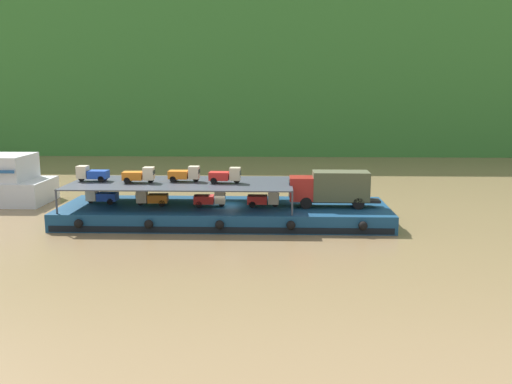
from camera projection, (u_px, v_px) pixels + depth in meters
The scene contains 13 objects.
ground_plane at pixel (225, 222), 49.04m from camera, with size 400.00×400.00×0.00m, color olive.
hillside_far_bank at pixel (253, 50), 109.42m from camera, with size 140.18×31.59×34.62m.
cargo_barge at pixel (225, 214), 48.88m from camera, with size 28.61×9.36×1.50m.
covered_lorry at pixel (331, 187), 47.86m from camera, with size 7.87×2.36×3.10m.
cargo_rack at pixel (181, 183), 48.55m from camera, with size 19.41×7.98×2.00m.
mini_truck_lower_stern at pixel (101, 196), 49.42m from camera, with size 2.78×1.26×1.38m.
mini_truck_lower_aft at pixel (152, 198), 48.60m from camera, with size 2.79×1.30×1.38m.
mini_truck_lower_mid at pixel (210, 199), 48.14m from camera, with size 2.78×1.28×1.38m.
mini_truck_lower_fore at pixel (264, 199), 48.03m from camera, with size 2.78×1.26×1.38m.
mini_truck_upper_stern at pixel (92, 174), 49.12m from camera, with size 2.76×1.24×1.38m.
mini_truck_upper_mid at pixel (139, 175), 48.29m from camera, with size 2.77×1.24×1.38m.
mini_truck_upper_fore at pixel (185, 174), 48.94m from camera, with size 2.76×1.24×1.38m.
mini_truck_upper_bow at pixel (226, 175), 48.12m from camera, with size 2.78×1.27×1.38m.
Camera 1 is at (4.34, -47.67, 11.34)m, focal length 38.87 mm.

